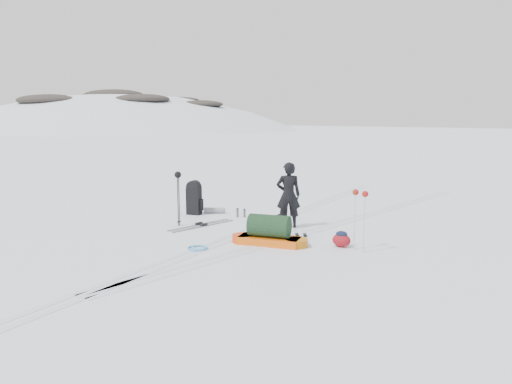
# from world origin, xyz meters

# --- Properties ---
(ground) EXTENTS (200.00, 200.00, 0.00)m
(ground) POSITION_xyz_m (0.00, 0.00, 0.00)
(ground) COLOR white
(ground) RESTS_ON ground
(ski_tracks) EXTENTS (3.38, 17.97, 0.01)m
(ski_tracks) POSITION_xyz_m (0.61, 0.88, 0.00)
(ski_tracks) COLOR silver
(ski_tracks) RESTS_ON ground
(skier) EXTENTS (0.71, 0.66, 1.62)m
(skier) POSITION_xyz_m (0.59, 0.92, 0.81)
(skier) COLOR black
(skier) RESTS_ON ground
(pulk_sled) EXTENTS (1.75, 0.90, 0.64)m
(pulk_sled) POSITION_xyz_m (1.06, -0.67, 0.25)
(pulk_sled) COLOR #F15E0E
(pulk_sled) RESTS_ON ground
(expedition_rucksack) EXTENTS (0.88, 0.84, 0.95)m
(expedition_rucksack) POSITION_xyz_m (-2.37, 0.94, 0.44)
(expedition_rucksack) COLOR black
(expedition_rucksack) RESTS_ON ground
(ski_poles_black) EXTENTS (0.17, 0.19, 1.37)m
(ski_poles_black) POSITION_xyz_m (-1.78, -0.41, 1.12)
(ski_poles_black) COLOR black
(ski_poles_black) RESTS_ON ground
(ski_poles_silver) EXTENTS (0.38, 0.24, 1.26)m
(ski_poles_silver) POSITION_xyz_m (2.85, -0.08, 1.05)
(ski_poles_silver) COLOR silver
(ski_poles_silver) RESTS_ON ground
(touring_skis_grey) EXTENTS (0.62, 1.92, 0.07)m
(touring_skis_grey) POSITION_xyz_m (-1.31, -0.11, 0.02)
(touring_skis_grey) COLOR gray
(touring_skis_grey) RESTS_ON ground
(touring_skis_white) EXTENTS (1.24, 1.64, 0.07)m
(touring_skis_white) POSITION_xyz_m (1.31, 0.29, 0.01)
(touring_skis_white) COLOR silver
(touring_skis_white) RESTS_ON ground
(rope_coil) EXTENTS (0.45, 0.45, 0.05)m
(rope_coil) POSITION_xyz_m (0.06, -1.82, 0.03)
(rope_coil) COLOR #5A9BDB
(rope_coil) RESTS_ON ground
(small_daypack) EXTENTS (0.46, 0.39, 0.34)m
(small_daypack) POSITION_xyz_m (2.42, 0.01, 0.16)
(small_daypack) COLOR maroon
(small_daypack) RESTS_ON ground
(thermos_pair) EXTENTS (0.22, 0.18, 0.25)m
(thermos_pair) POSITION_xyz_m (-1.11, 1.29, 0.12)
(thermos_pair) COLOR #585A60
(thermos_pair) RESTS_ON ground
(stuff_sack) EXTENTS (0.47, 0.42, 0.24)m
(stuff_sack) POSITION_xyz_m (0.18, 1.29, 0.12)
(stuff_sack) COLOR black
(stuff_sack) RESTS_ON ground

